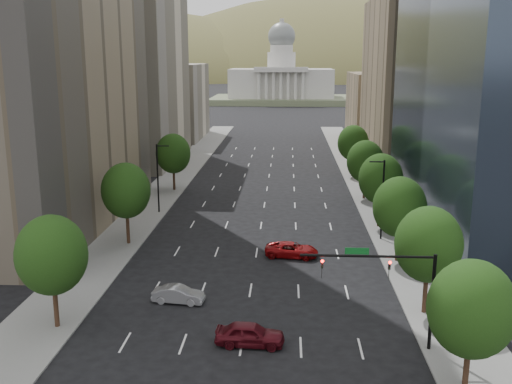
% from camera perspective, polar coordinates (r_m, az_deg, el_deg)
% --- Properties ---
extents(sidewalk_left, '(6.00, 200.00, 0.15)m').
position_cam_1_polar(sidewalk_left, '(72.75, -11.81, -2.96)').
color(sidewalk_left, slate).
rests_on(sidewalk_left, ground).
extents(sidewalk_right, '(6.00, 200.00, 0.15)m').
position_cam_1_polar(sidewalk_right, '(71.43, 13.04, -3.33)').
color(sidewalk_right, slate).
rests_on(sidewalk_right, ground).
extents(midrise_cream_left, '(14.00, 30.00, 35.00)m').
position_cam_1_polar(midrise_cream_left, '(114.03, -11.37, 11.67)').
color(midrise_cream_left, beige).
rests_on(midrise_cream_left, ground).
extents(filler_left, '(14.00, 26.00, 18.00)m').
position_cam_1_polar(filler_left, '(146.62, -8.02, 8.73)').
color(filler_left, beige).
rests_on(filler_left, ground).
extents(parking_tan_right, '(14.00, 30.00, 30.00)m').
position_cam_1_polar(parking_tan_right, '(109.82, 14.87, 10.14)').
color(parking_tan_right, '#8C7759').
rests_on(parking_tan_right, ground).
extents(filler_right, '(14.00, 26.00, 16.00)m').
position_cam_1_polar(filler_right, '(142.69, 12.07, 8.06)').
color(filler_right, '#8C7759').
rests_on(filler_right, ground).
extents(tree_right_0, '(5.20, 5.20, 8.39)m').
position_cam_1_polar(tree_right_0, '(37.22, 20.29, -10.65)').
color(tree_right_0, '#382316').
rests_on(tree_right_0, ground).
extents(tree_right_1, '(5.20, 5.20, 8.75)m').
position_cam_1_polar(tree_right_1, '(47.02, 16.47, -4.93)').
color(tree_right_1, '#382316').
rests_on(tree_right_1, ground).
extents(tree_right_2, '(5.20, 5.20, 8.61)m').
position_cam_1_polar(tree_right_2, '(58.34, 13.82, -1.43)').
color(tree_right_2, '#382316').
rests_on(tree_right_2, ground).
extents(tree_right_3, '(5.20, 5.20, 8.89)m').
position_cam_1_polar(tree_right_3, '(69.79, 12.07, 1.26)').
color(tree_right_3, '#382316').
rests_on(tree_right_3, ground).
extents(tree_right_4, '(5.20, 5.20, 8.46)m').
position_cam_1_polar(tree_right_4, '(83.48, 10.61, 2.95)').
color(tree_right_4, '#382316').
rests_on(tree_right_4, ground).
extents(tree_right_5, '(5.20, 5.20, 8.75)m').
position_cam_1_polar(tree_right_5, '(99.12, 9.45, 4.74)').
color(tree_right_5, '#382316').
rests_on(tree_right_5, ground).
extents(tree_left_0, '(5.20, 5.20, 8.75)m').
position_cam_1_polar(tree_left_0, '(45.29, -19.30, -5.83)').
color(tree_left_0, '#382316').
rests_on(tree_left_0, ground).
extents(tree_left_1, '(5.20, 5.20, 8.97)m').
position_cam_1_polar(tree_left_1, '(63.44, -12.57, 0.13)').
color(tree_left_1, '#382316').
rests_on(tree_left_1, ground).
extents(tree_left_2, '(5.20, 5.20, 8.68)m').
position_cam_1_polar(tree_left_2, '(88.33, -8.08, 3.73)').
color(tree_left_2, '#382316').
rests_on(tree_left_2, ground).
extents(streetlight_rn, '(1.70, 0.20, 9.00)m').
position_cam_1_polar(streetlight_rn, '(65.11, 12.19, -0.53)').
color(streetlight_rn, black).
rests_on(streetlight_rn, ground).
extents(streetlight_ln, '(1.70, 0.20, 9.00)m').
position_cam_1_polar(streetlight_ln, '(75.86, -9.52, 1.50)').
color(streetlight_ln, black).
rests_on(streetlight_ln, ground).
extents(traffic_signal, '(9.12, 0.40, 7.38)m').
position_cam_1_polar(traffic_signal, '(40.96, 13.54, -8.31)').
color(traffic_signal, black).
rests_on(traffic_signal, ground).
extents(capitol, '(60.00, 40.00, 35.20)m').
position_cam_1_polar(capitol, '(257.47, 2.47, 10.59)').
color(capitol, '#596647').
rests_on(capitol, ground).
extents(foothills, '(720.00, 413.00, 263.00)m').
position_cam_1_polar(foothills, '(610.44, 6.13, 7.62)').
color(foothills, olive).
rests_on(foothills, ground).
extents(car_maroon, '(4.97, 2.18, 1.66)m').
position_cam_1_polar(car_maroon, '(42.23, -0.60, -13.69)').
color(car_maroon, '#4A0C14').
rests_on(car_maroon, ground).
extents(car_silver, '(4.43, 1.96, 1.42)m').
position_cam_1_polar(car_silver, '(49.32, -7.57, -9.88)').
color(car_silver, '#95959A').
rests_on(car_silver, ground).
extents(car_red_far, '(5.61, 3.04, 1.49)m').
position_cam_1_polar(car_red_far, '(59.57, 3.50, -5.64)').
color(car_red_far, maroon).
rests_on(car_red_far, ground).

